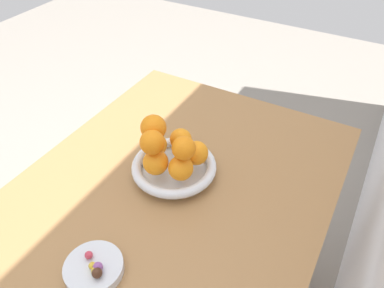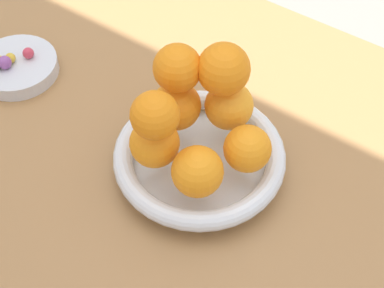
% 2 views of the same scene
% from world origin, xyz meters
% --- Properties ---
extents(dining_table, '(1.10, 0.76, 0.74)m').
position_xyz_m(dining_table, '(0.00, 0.00, 0.65)').
color(dining_table, '#9E7042').
rests_on(dining_table, ground_plane).
extents(fruit_bowl, '(0.22, 0.22, 0.04)m').
position_xyz_m(fruit_bowl, '(-0.11, -0.02, 0.76)').
color(fruit_bowl, silver).
rests_on(fruit_bowl, dining_table).
extents(candy_dish, '(0.12, 0.12, 0.02)m').
position_xyz_m(candy_dish, '(0.22, -0.02, 0.75)').
color(candy_dish, silver).
rests_on(candy_dish, dining_table).
extents(orange_0, '(0.06, 0.06, 0.06)m').
position_xyz_m(orange_0, '(-0.14, 0.03, 0.81)').
color(orange_0, orange).
rests_on(orange_0, fruit_bowl).
extents(orange_1, '(0.06, 0.06, 0.06)m').
position_xyz_m(orange_1, '(-0.17, -0.04, 0.81)').
color(orange_1, orange).
rests_on(orange_1, fruit_bowl).
extents(orange_2, '(0.06, 0.06, 0.06)m').
position_xyz_m(orange_2, '(-0.11, -0.08, 0.81)').
color(orange_2, orange).
rests_on(orange_2, fruit_bowl).
extents(orange_3, '(0.06, 0.06, 0.06)m').
position_xyz_m(orange_3, '(-0.06, -0.04, 0.81)').
color(orange_3, orange).
rests_on(orange_3, fruit_bowl).
extents(orange_4, '(0.06, 0.06, 0.06)m').
position_xyz_m(orange_4, '(-0.07, 0.02, 0.81)').
color(orange_4, orange).
rests_on(orange_4, fruit_bowl).
extents(orange_5, '(0.06, 0.06, 0.06)m').
position_xyz_m(orange_5, '(-0.06, -0.05, 0.87)').
color(orange_5, orange).
rests_on(orange_5, orange_3).
extents(orange_6, '(0.07, 0.07, 0.07)m').
position_xyz_m(orange_6, '(-0.11, -0.08, 0.88)').
color(orange_6, orange).
rests_on(orange_6, orange_2).
extents(orange_7, '(0.06, 0.06, 0.06)m').
position_xyz_m(orange_7, '(-0.08, 0.03, 0.87)').
color(orange_7, orange).
rests_on(orange_7, orange_4).
extents(candy_ball_0, '(0.02, 0.02, 0.02)m').
position_xyz_m(candy_ball_0, '(0.23, -0.00, 0.77)').
color(candy_ball_0, gold).
rests_on(candy_ball_0, candy_dish).
extents(candy_ball_1, '(0.02, 0.02, 0.02)m').
position_xyz_m(candy_ball_1, '(0.21, -0.04, 0.77)').
color(candy_ball_1, '#C6384C').
rests_on(candy_ball_1, candy_dish).
extents(candy_ball_2, '(0.02, 0.02, 0.02)m').
position_xyz_m(candy_ball_2, '(0.23, 0.01, 0.77)').
color(candy_ball_2, '#472819').
rests_on(candy_ball_2, candy_dish).
extents(candy_ball_3, '(0.02, 0.02, 0.02)m').
position_xyz_m(candy_ball_3, '(0.22, -0.01, 0.77)').
color(candy_ball_3, gold).
rests_on(candy_ball_3, candy_dish).
extents(candy_ball_4, '(0.02, 0.02, 0.02)m').
position_xyz_m(candy_ball_4, '(0.22, 0.00, 0.77)').
color(candy_ball_4, '#8C4C99').
rests_on(candy_ball_4, candy_dish).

